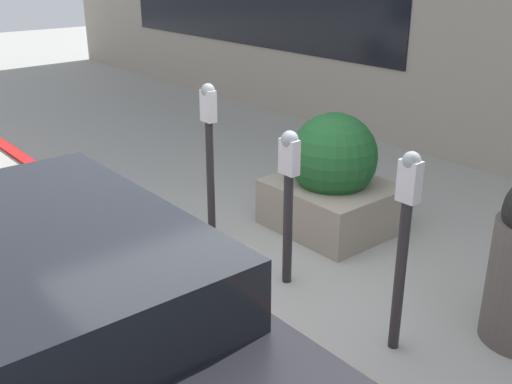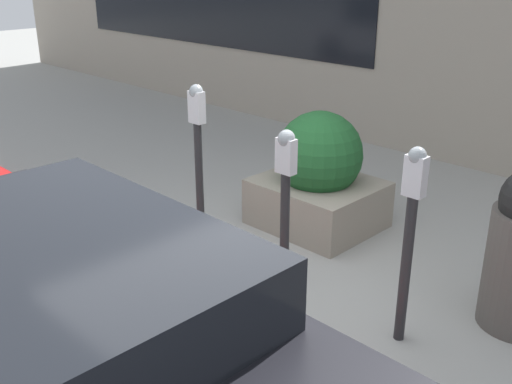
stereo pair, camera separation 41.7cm
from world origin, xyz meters
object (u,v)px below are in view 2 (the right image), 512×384
Objects in this scene: parking_meter_second at (285,187)px; parking_meter_middle at (198,146)px; planter_box at (318,178)px; parked_car_middle at (42,329)px; parking_meter_nearest at (410,226)px.

parking_meter_middle is (1.10, 0.00, 0.11)m from parking_meter_second.
parked_car_middle is (-0.76, 3.36, 0.18)m from planter_box.
parking_meter_middle reaches higher than parking_meter_nearest.
planter_box is 3.45m from parked_car_middle.
parking_meter_nearest is at bearing -112.82° from parked_car_middle.
parked_car_middle is at bearing 102.71° from planter_box.
parking_meter_middle is at bearing -0.82° from parking_meter_nearest.
parking_meter_middle is at bearing -59.27° from parked_car_middle.
parking_meter_middle reaches higher than parked_car_middle.
parking_meter_nearest reaches higher than parking_meter_second.
parking_meter_middle is 0.37× the size of parked_car_middle.
parking_meter_nearest is 1.09× the size of parking_meter_second.
parked_car_middle is (0.95, 2.23, -0.21)m from parking_meter_nearest.
parking_meter_nearest is 2.43m from parked_car_middle.
parking_meter_second is at bearing 115.82° from planter_box.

